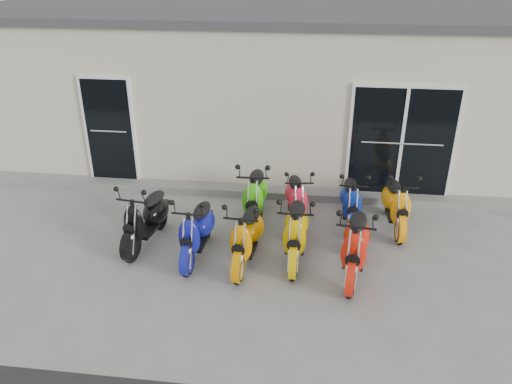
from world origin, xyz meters
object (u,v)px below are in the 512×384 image
Objects in this scene: scooter_front_red at (356,237)px; scooter_back_blue at (351,196)px; scooter_front_orange_a at (247,229)px; scooter_front_blue at (196,224)px; scooter_back_yellow at (397,198)px; scooter_front_orange_b at (296,224)px; scooter_back_green at (255,189)px; scooter_front_black at (145,212)px; scooter_back_red at (297,193)px.

scooter_back_blue is at bearing 97.13° from scooter_front_red.
scooter_front_orange_a is at bearing -175.84° from scooter_front_red.
scooter_front_blue is 2.84m from scooter_back_blue.
scooter_back_blue is (1.67, 1.46, -0.03)m from scooter_front_orange_a.
scooter_back_yellow is (0.79, 1.53, -0.05)m from scooter_front_red.
scooter_front_red is at bearing 1.34° from scooter_front_orange_a.
scooter_front_orange_b reaches higher than scooter_back_blue.
scooter_front_blue is 3.54m from scooter_back_yellow.
scooter_back_green is at bearing 124.81° from scooter_front_orange_b.
scooter_front_black is 1.02× the size of scooter_front_blue.
scooter_front_blue is 0.93× the size of scooter_front_red.
scooter_front_orange_b is at bearing -57.52° from scooter_back_green.
scooter_back_red is (-0.96, 1.56, -0.07)m from scooter_front_red.
scooter_back_green is 1.72m from scooter_back_blue.
scooter_front_red is (0.91, -0.31, 0.01)m from scooter_front_orange_b.
scooter_front_orange_b reaches higher than scooter_front_black.
scooter_back_green is at bearing -179.78° from scooter_back_red.
scooter_front_blue is 2.49m from scooter_front_red.
scooter_back_red is (1.52, 1.38, -0.03)m from scooter_front_blue.
scooter_front_black is 1.07× the size of scooter_back_blue.
scooter_back_green is at bearing 61.38° from scooter_front_blue.
scooter_back_green is (-0.04, 1.36, 0.04)m from scooter_front_orange_a.
scooter_front_black is 3.59m from scooter_back_blue.
scooter_back_green is 2.50m from scooter_back_yellow.
scooter_back_green reaches higher than scooter_front_blue.
scooter_front_orange_a is at bearing -139.14° from scooter_back_blue.
scooter_back_green reaches higher than scooter_back_red.
scooter_front_blue is at bearing -145.79° from scooter_back_red.
scooter_front_red is at bearing 0.25° from scooter_front_black.
scooter_back_green is at bearing 178.78° from scooter_back_yellow.
scooter_back_red is at bearing 175.95° from scooter_back_yellow.
scooter_front_orange_b is at bearing 168.70° from scooter_front_red.
scooter_back_blue is (2.49, 1.38, -0.03)m from scooter_front_blue.
scooter_front_black is at bearing 173.02° from scooter_front_orange_a.
scooter_front_red is (3.41, -0.45, 0.03)m from scooter_front_black.
scooter_back_blue is 0.78m from scooter_back_yellow.
scooter_back_yellow is at bearing -0.58° from scooter_back_green.
scooter_back_green is (0.77, 1.27, 0.05)m from scooter_front_blue.
scooter_front_black is 1.01× the size of scooter_front_orange_a.
scooter_front_blue reaches higher than scooter_back_blue.
scooter_front_red reaches higher than scooter_front_blue.
scooter_back_yellow is (3.27, 1.35, -0.00)m from scooter_front_blue.
scooter_front_red is 0.99× the size of scooter_back_green.
scooter_front_black is 2.50m from scooter_front_orange_b.
scooter_front_red reaches higher than scooter_back_red.
scooter_front_red reaches higher than scooter_front_black.
scooter_back_green is (-1.71, 1.45, 0.01)m from scooter_front_red.
scooter_front_red is 1.56m from scooter_back_blue.
scooter_back_red is at bearing 92.44° from scooter_front_orange_b.
scooter_front_blue is at bearing -160.55° from scooter_back_yellow.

